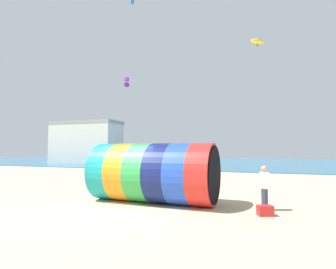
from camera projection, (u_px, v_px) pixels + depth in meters
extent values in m
plane|color=#CCBA8C|center=(113.00, 209.00, 10.32)|extent=(120.00, 120.00, 0.00)
cube|color=teal|center=(226.00, 162.00, 46.22)|extent=(120.00, 40.00, 0.10)
cylinder|color=teal|center=(110.00, 171.00, 12.52)|extent=(1.02, 2.65, 2.61)
cylinder|color=orange|center=(127.00, 172.00, 12.19)|extent=(1.02, 2.65, 2.61)
cylinder|color=green|center=(144.00, 172.00, 11.85)|extent=(1.02, 2.65, 2.61)
cylinder|color=navy|center=(163.00, 173.00, 11.52)|extent=(1.02, 2.65, 2.61)
cylinder|color=blue|center=(182.00, 174.00, 11.18)|extent=(1.02, 2.65, 2.61)
cylinder|color=red|center=(203.00, 174.00, 10.85)|extent=(1.02, 2.65, 2.61)
cylinder|color=black|center=(215.00, 175.00, 10.67)|extent=(0.16, 2.40, 2.40)
cylinder|color=#383D56|center=(265.00, 200.00, 9.99)|extent=(0.24, 0.24, 0.84)
cube|color=white|center=(264.00, 180.00, 10.04)|extent=(0.36, 0.22, 0.63)
sphere|color=tan|center=(264.00, 169.00, 10.06)|extent=(0.23, 0.23, 0.23)
ellipsoid|color=blue|center=(132.00, 1.00, 29.03)|extent=(0.84, 1.07, 0.40)
cube|color=navy|center=(132.00, 3.00, 29.02)|extent=(0.08, 0.13, 0.25)
ellipsoid|color=yellow|center=(257.00, 41.00, 20.34)|extent=(1.25, 1.12, 0.50)
cube|color=olive|center=(257.00, 45.00, 20.33)|extent=(0.15, 0.11, 0.30)
cube|color=purple|center=(127.00, 79.00, 22.05)|extent=(0.33, 0.33, 0.31)
cube|color=#4C1E6B|center=(127.00, 85.00, 22.03)|extent=(0.33, 0.33, 0.31)
cylinder|color=black|center=(127.00, 82.00, 22.04)|extent=(0.02, 0.02, 0.82)
cylinder|color=black|center=(144.00, 170.00, 23.56)|extent=(0.24, 0.24, 0.86)
cube|color=white|center=(144.00, 162.00, 23.60)|extent=(0.24, 0.37, 0.64)
sphere|color=#9E7051|center=(144.00, 157.00, 23.63)|extent=(0.23, 0.23, 0.23)
cylinder|color=black|center=(113.00, 176.00, 19.34)|extent=(0.24, 0.24, 0.79)
cube|color=red|center=(113.00, 166.00, 19.38)|extent=(0.41, 0.33, 0.59)
sphere|color=tan|center=(113.00, 160.00, 19.40)|extent=(0.21, 0.21, 0.21)
cylinder|color=#726651|center=(106.00, 169.00, 26.18)|extent=(0.24, 0.24, 0.80)
cube|color=#338C4C|center=(107.00, 162.00, 26.22)|extent=(0.29, 0.40, 0.60)
sphere|color=beige|center=(107.00, 157.00, 26.25)|extent=(0.22, 0.22, 0.22)
cube|color=silver|center=(86.00, 144.00, 42.75)|extent=(11.15, 4.76, 6.35)
cube|color=gray|center=(86.00, 123.00, 42.94)|extent=(11.37, 4.86, 0.50)
cube|color=red|center=(265.00, 211.00, 9.25)|extent=(0.61, 0.52, 0.36)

